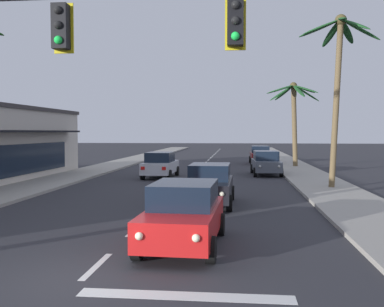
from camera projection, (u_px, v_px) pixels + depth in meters
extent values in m
plane|color=#2D2D33|center=(81.00, 281.00, 8.99)|extent=(220.00, 220.00, 0.00)
cube|color=#9E998E|center=(312.00, 179.00, 28.05)|extent=(3.20, 110.00, 0.14)
cube|color=#9E998E|center=(73.00, 176.00, 29.65)|extent=(3.20, 110.00, 0.14)
cube|color=silver|center=(97.00, 266.00, 9.99)|extent=(0.16, 2.00, 0.01)
cube|color=silver|center=(135.00, 229.00, 13.77)|extent=(0.16, 2.00, 0.01)
cube|color=silver|center=(158.00, 208.00, 17.55)|extent=(0.16, 2.00, 0.01)
cube|color=silver|center=(172.00, 195.00, 21.32)|extent=(0.16, 2.00, 0.01)
cube|color=silver|center=(182.00, 185.00, 25.10)|extent=(0.16, 2.00, 0.01)
cube|color=silver|center=(189.00, 178.00, 28.88)|extent=(0.16, 2.00, 0.01)
cube|color=silver|center=(195.00, 173.00, 32.66)|extent=(0.16, 2.00, 0.01)
cube|color=silver|center=(199.00, 169.00, 36.43)|extent=(0.16, 2.00, 0.01)
cube|color=silver|center=(203.00, 165.00, 40.21)|extent=(0.16, 2.00, 0.01)
cube|color=silver|center=(206.00, 162.00, 43.99)|extent=(0.16, 2.00, 0.01)
cube|color=silver|center=(208.00, 160.00, 47.77)|extent=(0.16, 2.00, 0.01)
cube|color=silver|center=(211.00, 158.00, 51.54)|extent=(0.16, 2.00, 0.01)
cube|color=silver|center=(213.00, 156.00, 55.32)|extent=(0.16, 2.00, 0.01)
cube|color=silver|center=(214.00, 155.00, 59.10)|extent=(0.16, 2.00, 0.01)
cube|color=silver|center=(216.00, 153.00, 62.88)|extent=(0.16, 2.00, 0.01)
cube|color=silver|center=(217.00, 152.00, 66.66)|extent=(0.16, 2.00, 0.01)
cube|color=silver|center=(218.00, 151.00, 70.43)|extent=(0.16, 2.00, 0.01)
cube|color=silver|center=(219.00, 150.00, 74.21)|extent=(0.16, 2.00, 0.01)
cube|color=silver|center=(220.00, 149.00, 77.99)|extent=(0.16, 2.00, 0.01)
cube|color=silver|center=(186.00, 296.00, 8.16)|extent=(4.00, 0.44, 0.01)
cube|color=black|center=(235.00, 22.00, 8.81)|extent=(0.32, 0.26, 0.92)
sphere|color=black|center=(235.00, 5.00, 8.66)|extent=(0.17, 0.17, 0.17)
sphere|color=black|center=(235.00, 20.00, 8.67)|extent=(0.17, 0.17, 0.17)
sphere|color=#1EE54C|center=(235.00, 36.00, 8.69)|extent=(0.17, 0.17, 0.17)
cube|color=yellow|center=(235.00, 24.00, 8.97)|extent=(0.42, 0.03, 1.04)
cube|color=black|center=(61.00, 27.00, 9.18)|extent=(0.32, 0.26, 0.92)
sphere|color=black|center=(58.00, 10.00, 9.03)|extent=(0.17, 0.17, 0.17)
sphere|color=black|center=(58.00, 25.00, 9.04)|extent=(0.17, 0.17, 0.17)
sphere|color=#1EE54C|center=(58.00, 40.00, 9.05)|extent=(0.17, 0.17, 0.17)
cube|color=yellow|center=(64.00, 28.00, 9.34)|extent=(0.42, 0.03, 1.04)
cube|color=red|center=(184.00, 221.00, 11.67)|extent=(1.93, 4.37, 0.72)
cube|color=black|center=(184.00, 194.00, 11.78)|extent=(1.69, 2.26, 0.64)
cylinder|color=black|center=(211.00, 250.00, 10.16)|extent=(0.24, 0.65, 0.64)
cylinder|color=black|center=(137.00, 247.00, 10.40)|extent=(0.24, 0.65, 0.64)
cylinder|color=black|center=(221.00, 224.00, 12.96)|extent=(0.24, 0.65, 0.64)
cylinder|color=black|center=(163.00, 223.00, 13.21)|extent=(0.24, 0.65, 0.64)
sphere|color=#F9EFC6|center=(196.00, 238.00, 9.43)|extent=(0.18, 0.18, 0.18)
sphere|color=#F9EFC6|center=(139.00, 236.00, 9.60)|extent=(0.18, 0.18, 0.18)
cube|color=red|center=(216.00, 204.00, 13.70)|extent=(0.24, 0.07, 0.20)
cube|color=red|center=(174.00, 203.00, 13.89)|extent=(0.24, 0.07, 0.20)
cube|color=black|center=(210.00, 188.00, 18.35)|extent=(1.84, 4.33, 0.72)
cube|color=black|center=(210.00, 172.00, 18.46)|extent=(1.64, 2.23, 0.64)
cylinder|color=black|center=(229.00, 203.00, 16.85)|extent=(0.23, 0.64, 0.64)
cylinder|color=black|center=(184.00, 202.00, 17.06)|extent=(0.23, 0.64, 0.64)
cylinder|color=black|center=(232.00, 193.00, 19.67)|extent=(0.23, 0.64, 0.64)
cylinder|color=black|center=(193.00, 192.00, 19.88)|extent=(0.23, 0.64, 0.64)
sphere|color=#F9EFC6|center=(222.00, 194.00, 16.12)|extent=(0.18, 0.18, 0.18)
sphere|color=#F9EFC6|center=(188.00, 193.00, 16.27)|extent=(0.18, 0.18, 0.18)
cube|color=red|center=(228.00, 181.00, 20.41)|extent=(0.24, 0.06, 0.20)
cube|color=red|center=(199.00, 180.00, 20.56)|extent=(0.24, 0.06, 0.20)
cube|color=silver|center=(161.00, 167.00, 29.41)|extent=(1.90, 4.36, 0.72)
cube|color=black|center=(160.00, 157.00, 29.23)|extent=(1.67, 2.25, 0.64)
cylinder|color=black|center=(153.00, 171.00, 30.95)|extent=(0.24, 0.65, 0.64)
cylinder|color=black|center=(177.00, 171.00, 30.72)|extent=(0.24, 0.65, 0.64)
cylinder|color=black|center=(143.00, 174.00, 28.15)|extent=(0.24, 0.65, 0.64)
cylinder|color=black|center=(169.00, 175.00, 27.91)|extent=(0.24, 0.65, 0.64)
sphere|color=#B2B2AD|center=(158.00, 164.00, 31.64)|extent=(0.18, 0.18, 0.18)
sphere|color=#B2B2AD|center=(175.00, 164.00, 31.47)|extent=(0.18, 0.18, 0.18)
cube|color=red|center=(143.00, 168.00, 27.36)|extent=(0.24, 0.07, 0.20)
cube|color=red|center=(164.00, 168.00, 27.18)|extent=(0.24, 0.07, 0.20)
cube|color=#4C515B|center=(266.00, 165.00, 31.09)|extent=(1.93, 4.37, 0.72)
cube|color=black|center=(266.00, 155.00, 31.20)|extent=(1.69, 2.26, 0.64)
cylinder|color=black|center=(281.00, 172.00, 29.63)|extent=(0.25, 0.65, 0.64)
cylinder|color=black|center=(255.00, 172.00, 29.74)|extent=(0.25, 0.65, 0.64)
cylinder|color=black|center=(276.00, 169.00, 32.46)|extent=(0.25, 0.65, 0.64)
cylinder|color=black|center=(252.00, 169.00, 32.57)|extent=(0.25, 0.65, 0.64)
sphere|color=#B2B2AD|center=(279.00, 167.00, 28.88)|extent=(0.18, 0.18, 0.18)
sphere|color=#B2B2AD|center=(260.00, 167.00, 28.96)|extent=(0.18, 0.18, 0.18)
cube|color=red|center=(272.00, 162.00, 33.19)|extent=(0.24, 0.07, 0.20)
cube|color=red|center=(254.00, 162.00, 33.28)|extent=(0.24, 0.07, 0.20)
cube|color=maroon|center=(260.00, 157.00, 42.17)|extent=(1.83, 4.33, 0.72)
cube|color=black|center=(260.00, 149.00, 42.29)|extent=(1.64, 2.23, 0.64)
cylinder|color=black|center=(271.00, 161.00, 40.70)|extent=(0.23, 0.64, 0.64)
cylinder|color=black|center=(252.00, 161.00, 40.85)|extent=(0.23, 0.64, 0.64)
cylinder|color=black|center=(268.00, 159.00, 43.53)|extent=(0.23, 0.64, 0.64)
cylinder|color=black|center=(250.00, 159.00, 43.67)|extent=(0.23, 0.64, 0.64)
sphere|color=#B2B2AD|center=(269.00, 157.00, 39.95)|extent=(0.18, 0.18, 0.18)
sphere|color=#B2B2AD|center=(255.00, 157.00, 40.06)|extent=(0.18, 0.18, 0.18)
cube|color=red|center=(265.00, 154.00, 44.26)|extent=(0.24, 0.06, 0.20)
cube|color=red|center=(252.00, 154.00, 44.37)|extent=(0.24, 0.06, 0.20)
cylinder|color=brown|center=(336.00, 106.00, 23.05)|extent=(0.65, 0.31, 8.69)
ellipsoid|color=#1E5123|center=(361.00, 30.00, 22.70)|extent=(2.04, 0.49, 1.24)
ellipsoid|color=#1E5123|center=(347.00, 32.00, 23.68)|extent=(1.40, 2.03, 1.04)
ellipsoid|color=#1E5123|center=(331.00, 34.00, 23.83)|extent=(0.93, 2.09, 1.17)
ellipsoid|color=#1E5123|center=(319.00, 28.00, 23.28)|extent=(2.19, 1.08, 0.86)
ellipsoid|color=#1E5123|center=(322.00, 27.00, 22.63)|extent=(2.16, 1.03, 0.98)
ellipsoid|color=#1E5123|center=(342.00, 19.00, 21.77)|extent=(0.73, 2.26, 0.63)
ellipsoid|color=#1E5123|center=(355.00, 24.00, 21.90)|extent=(1.34, 2.05, 1.07)
sphere|color=#4C4223|center=(341.00, 20.00, 22.82)|extent=(0.60, 0.60, 0.60)
cylinder|color=brown|center=(294.00, 127.00, 37.41)|extent=(0.63, 0.40, 6.83)
ellipsoid|color=#1E5123|center=(306.00, 93.00, 37.25)|extent=(2.27, 0.56, 1.47)
ellipsoid|color=#1E5123|center=(304.00, 89.00, 37.91)|extent=(2.27, 1.83, 0.66)
ellipsoid|color=#1E5123|center=(294.00, 92.00, 38.42)|extent=(0.82, 2.47, 1.06)
ellipsoid|color=#1E5123|center=(284.00, 93.00, 38.27)|extent=(1.73, 2.13, 1.25)
ellipsoid|color=#1E5123|center=(280.00, 89.00, 38.00)|extent=(2.38, 1.61, 0.72)
ellipsoid|color=#1E5123|center=(282.00, 93.00, 36.98)|extent=(2.24, 1.22, 1.46)
ellipsoid|color=#1E5123|center=(285.00, 88.00, 36.40)|extent=(1.90, 2.20, 0.75)
ellipsoid|color=#1E5123|center=(299.00, 91.00, 36.16)|extent=(1.01, 2.37, 1.27)
ellipsoid|color=#1E5123|center=(306.00, 89.00, 36.35)|extent=(2.07, 1.99, 0.93)
sphere|color=#4C4223|center=(293.00, 86.00, 37.26)|extent=(0.60, 0.60, 0.60)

